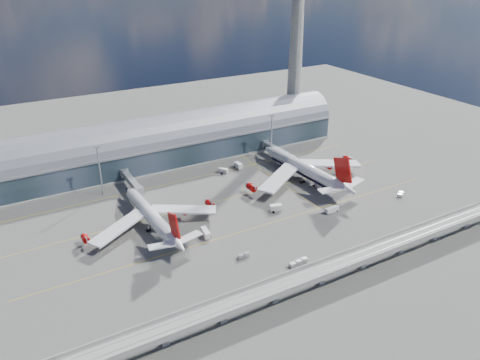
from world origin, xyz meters
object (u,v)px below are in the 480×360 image
control_tower (296,55)px  floodlight_mast_left (100,169)px  service_truck_2 (332,210)px  service_truck_3 (318,185)px  cargo_train_2 (400,194)px  airliner_left (153,217)px  service_truck_5 (223,171)px  cargo_train_1 (298,263)px  cargo_train_0 (244,256)px  service_truck_0 (205,233)px  service_truck_4 (238,166)px  airliner_right (305,169)px  service_truck_1 (276,208)px  floodlight_mast_right (272,135)px

control_tower → floodlight_mast_left: (-135.00, -28.00, -38.00)m
floodlight_mast_left → service_truck_2: floodlight_mast_left is taller
service_truck_3 → cargo_train_2: bearing=-29.4°
airliner_left → service_truck_3: bearing=-4.1°
service_truck_5 → cargo_train_1: bearing=-140.1°
cargo_train_0 → cargo_train_1: cargo_train_1 is taller
service_truck_0 → service_truck_4: (46.92, 54.92, 0.14)m
cargo_train_1 → cargo_train_0: bearing=52.7°
airliner_right → service_truck_3: 11.61m
service_truck_4 → cargo_train_2: (53.23, -69.43, -0.70)m
service_truck_3 → service_truck_4: size_ratio=1.06×
service_truck_1 → cargo_train_0: 40.61m
airliner_left → service_truck_0: airliner_left is taller
airliner_right → service_truck_0: size_ratio=10.06×
control_tower → service_truck_5: bearing=-154.0°
floodlight_mast_left → cargo_train_0: 89.82m
service_truck_2 → service_truck_4: service_truck_4 is taller
service_truck_1 → service_truck_5: (-1.40, 50.38, -0.30)m
service_truck_2 → service_truck_4: 66.64m
service_truck_5 → cargo_train_1: 91.40m
control_tower → service_truck_2: 120.48m
cargo_train_1 → cargo_train_2: (78.04, 21.85, -0.05)m
control_tower → service_truck_0: control_tower is taller
floodlight_mast_right → service_truck_3: size_ratio=4.32×
service_truck_0 → service_truck_3: (70.66, 13.76, -0.12)m
service_truck_4 → service_truck_1: bearing=-100.3°
airliner_right → service_truck_5: airliner_right is taller
service_truck_4 → floodlight_mast_right: bearing=11.8°
floodlight_mast_right → service_truck_5: bearing=-169.7°
service_truck_3 → cargo_train_0: (-64.46, -35.54, -0.48)m
airliner_left → service_truck_1: bearing=-15.8°
airliner_left → service_truck_1: size_ratio=10.61×
service_truck_5 → cargo_train_2: size_ratio=0.98×
airliner_left → service_truck_4: size_ratio=11.32×
service_truck_1 → cargo_train_1: 42.91m
airliner_right → service_truck_3: size_ratio=12.26×
floodlight_mast_left → floodlight_mast_right: same height
service_truck_3 → service_truck_4: service_truck_4 is taller
service_truck_5 → cargo_train_2: bearing=-88.1°
service_truck_5 → floodlight_mast_right: bearing=-30.6°
cargo_train_1 → airliner_right: bearing=-33.1°
service_truck_2 → cargo_train_2: (39.99, -4.12, -0.41)m
airliner_left → cargo_train_0: 45.45m
service_truck_1 → service_truck_5: service_truck_1 is taller
service_truck_4 → cargo_train_0: service_truck_4 is taller
floodlight_mast_left → cargo_train_2: bearing=-30.4°
cargo_train_1 → control_tower: bearing=-29.1°
service_truck_2 → floodlight_mast_right: bearing=-11.2°
airliner_left → cargo_train_0: size_ratio=12.20×
service_truck_5 → service_truck_1: bearing=-129.4°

